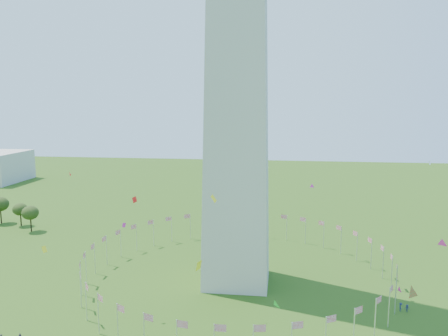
{
  "coord_description": "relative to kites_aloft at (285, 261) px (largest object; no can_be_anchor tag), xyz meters",
  "views": [
    {
      "loc": [
        11.12,
        -61.29,
        47.82
      ],
      "look_at": [
        -1.5,
        35.0,
        33.14
      ],
      "focal_mm": 35.0,
      "sensor_mm": 36.0,
      "label": 1
    }
  ],
  "objects": [
    {
      "name": "kites_aloft",
      "position": [
        0.0,
        0.0,
        0.0
      ],
      "size": [
        114.05,
        66.87,
        29.47
      ],
      "color": "#CC2699",
      "rests_on": "ground"
    },
    {
      "name": "flag_ring",
      "position": [
        -12.4,
        27.48,
        -12.17
      ],
      "size": [
        80.24,
        80.24,
        9.0
      ],
      "color": "silver",
      "rests_on": "ground"
    }
  ]
}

